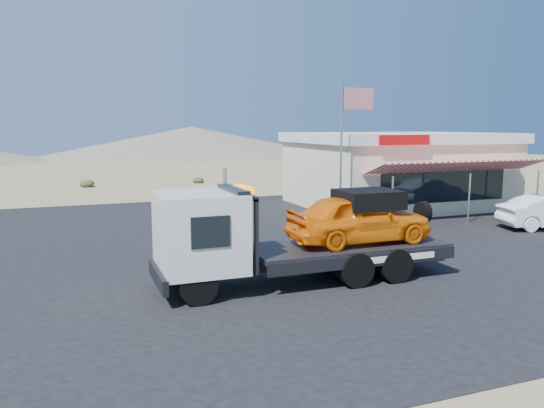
% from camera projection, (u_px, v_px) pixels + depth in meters
% --- Properties ---
extents(ground, '(120.00, 120.00, 0.00)m').
position_uv_depth(ground, '(276.00, 262.00, 16.91)').
color(ground, '#8F7951').
rests_on(ground, ground).
extents(asphalt_lot, '(32.00, 24.00, 0.02)m').
position_uv_depth(asphalt_lot, '(296.00, 238.00, 20.38)').
color(asphalt_lot, black).
rests_on(asphalt_lot, ground).
extents(tow_truck, '(8.14, 2.41, 2.72)m').
position_uv_depth(tow_truck, '(299.00, 230.00, 14.49)').
color(tow_truck, black).
rests_on(tow_truck, asphalt_lot).
extents(jerky_store, '(10.40, 9.97, 3.90)m').
position_uv_depth(jerky_store, '(396.00, 169.00, 28.62)').
color(jerky_store, beige).
rests_on(jerky_store, asphalt_lot).
extents(flagpole, '(1.55, 0.10, 6.00)m').
position_uv_depth(flagpole, '(346.00, 139.00, 22.26)').
color(flagpole, '#99999E').
rests_on(flagpole, asphalt_lot).
extents(distant_hills, '(126.00, 48.00, 4.20)m').
position_uv_depth(distant_hills, '(36.00, 146.00, 64.14)').
color(distant_hills, '#726B59').
rests_on(distant_hills, ground).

